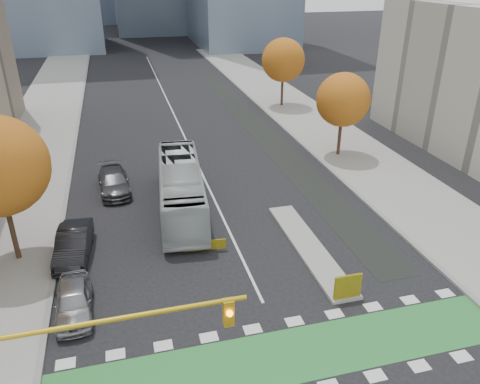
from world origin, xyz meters
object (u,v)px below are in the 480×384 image
hazard_board (348,287)px  parked_car_c (114,182)px  bus (181,188)px  traffic_signal_west (72,355)px  parked_car_a (74,301)px  tree_east_near (343,100)px  parked_car_b (74,244)px  tree_east_far (283,60)px

hazard_board → parked_car_c: bearing=124.6°
hazard_board → bus: bearing=119.1°
traffic_signal_west → parked_car_a: (-0.82, 7.11, -3.33)m
hazard_board → parked_car_a: (-12.75, 2.40, -0.09)m
traffic_signal_west → bus: 17.26m
bus → tree_east_near: bearing=29.2°
parked_car_b → traffic_signal_west: bearing=-80.3°
parked_car_c → bus: bearing=-47.1°
parked_car_c → hazard_board: bearing=-59.3°
bus → parked_car_c: bearing=142.1°
hazard_board → parked_car_a: bearing=169.3°
hazard_board → parked_car_b: bearing=150.4°
parked_car_a → tree_east_near: bearing=34.7°
parked_car_a → parked_car_b: parked_car_b is taller
hazard_board → bus: bus is taller
traffic_signal_west → parked_car_b: size_ratio=1.78×
hazard_board → bus: 13.12m
parked_car_a → tree_east_far: bearing=54.0°
hazard_board → bus: size_ratio=0.12×
tree_east_near → parked_car_a: 26.17m
tree_east_near → tree_east_far: size_ratio=0.92×
hazard_board → parked_car_b: size_ratio=0.29×
traffic_signal_west → bus: (5.56, 16.15, -2.43)m
tree_east_near → parked_car_a: bearing=-143.4°
bus → parked_car_a: (-6.38, -9.04, -0.89)m
traffic_signal_west → parked_car_a: size_ratio=2.05×
traffic_signal_west → parked_car_c: size_ratio=1.67×
traffic_signal_west → parked_car_c: 20.50m
tree_east_far → traffic_signal_west: size_ratio=0.90×
tree_east_near → parked_car_b: (-21.00, -10.40, -4.08)m
hazard_board → parked_car_b: (-13.00, 7.40, -0.01)m
traffic_signal_west → parked_car_b: 12.58m
hazard_board → parked_car_a: hazard_board is taller
tree_east_near → tree_east_far: bearing=88.2°
parked_car_b → tree_east_near: bearing=31.0°
tree_east_near → traffic_signal_west: bearing=-131.5°
parked_car_c → parked_car_b: bearing=-109.9°
hazard_board → traffic_signal_west: traffic_signal_west is taller
tree_east_near → parked_car_a: tree_east_near is taller
parked_car_b → parked_car_c: 8.42m
bus → parked_car_b: 7.81m
tree_east_far → parked_car_a: (-21.25, -31.40, -4.53)m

